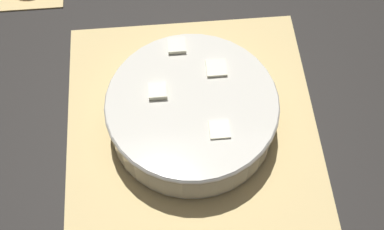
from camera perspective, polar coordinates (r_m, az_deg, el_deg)
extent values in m
plane|color=black|center=(0.87, 0.00, -1.12)|extent=(6.00, 6.00, 0.00)
cube|color=#D6B775|center=(0.87, 0.00, -1.02)|extent=(0.43, 0.40, 0.01)
cube|color=#3D2D19|center=(0.80, 0.90, -9.83)|extent=(0.01, 0.39, 0.00)
cube|color=#3D2D19|center=(0.83, 0.43, -5.23)|extent=(0.01, 0.39, 0.00)
cube|color=#3D2D19|center=(0.87, 0.00, -0.97)|extent=(0.01, 0.39, 0.00)
cube|color=#3D2D19|center=(0.90, -0.40, 2.97)|extent=(0.01, 0.39, 0.00)
cube|color=#3D2D19|center=(0.95, -0.76, 6.57)|extent=(0.01, 0.39, 0.00)
cylinder|color=silver|center=(0.84, 0.00, 0.24)|extent=(0.26, 0.26, 0.07)
torus|color=silver|center=(0.81, 0.00, 1.23)|extent=(0.27, 0.27, 0.01)
cylinder|color=#F7EFC6|center=(0.87, -6.67, 2.06)|extent=(0.03, 0.03, 0.01)
cylinder|color=#F7EFC6|center=(0.80, -3.70, -3.12)|extent=(0.03, 0.03, 0.01)
cylinder|color=#F7EFC6|center=(0.83, -5.75, 2.54)|extent=(0.02, 0.02, 0.01)
cylinder|color=#F7EFC6|center=(0.86, 4.58, 0.92)|extent=(0.03, 0.03, 0.01)
cylinder|color=#F7EFC6|center=(0.87, -2.10, 3.70)|extent=(0.03, 0.03, 0.01)
cylinder|color=#F7EFC6|center=(0.83, 0.32, 0.02)|extent=(0.03, 0.03, 0.01)
cylinder|color=#F7EFC6|center=(0.80, 0.95, -3.46)|extent=(0.03, 0.03, 0.01)
cylinder|color=#F7EFC6|center=(0.83, -2.21, 0.40)|extent=(0.03, 0.03, 0.01)
cylinder|color=#F7EFC6|center=(0.90, 3.84, 4.29)|extent=(0.03, 0.03, 0.01)
cube|color=beige|center=(0.84, 2.91, 0.49)|extent=(0.03, 0.03, 0.03)
cube|color=beige|center=(0.82, -3.65, 2.20)|extent=(0.03, 0.03, 0.03)
cube|color=beige|center=(0.83, -4.36, -1.77)|extent=(0.02, 0.02, 0.02)
cube|color=beige|center=(0.87, -1.62, 6.95)|extent=(0.03, 0.03, 0.03)
cube|color=beige|center=(0.79, -3.59, -5.32)|extent=(0.03, 0.03, 0.03)
cube|color=beige|center=(0.84, -6.67, -0.07)|extent=(0.03, 0.03, 0.03)
cube|color=beige|center=(0.83, 1.15, -1.80)|extent=(0.02, 0.02, 0.02)
cube|color=beige|center=(0.85, 2.57, 4.50)|extent=(0.03, 0.03, 0.03)
cube|color=beige|center=(0.89, -0.53, 5.06)|extent=(0.02, 0.02, 0.02)
cube|color=beige|center=(0.79, 2.92, -2.02)|extent=(0.03, 0.03, 0.03)
cube|color=beige|center=(0.80, 1.85, -5.80)|extent=(0.03, 0.03, 0.03)
cube|color=beige|center=(0.83, -5.42, -3.90)|extent=(0.03, 0.03, 0.03)
cube|color=beige|center=(0.85, -4.18, 0.07)|extent=(0.02, 0.02, 0.02)
cube|color=beige|center=(0.82, 6.84, -1.11)|extent=(0.02, 0.02, 0.02)
ellipsoid|color=#F9A338|center=(0.89, -3.84, 4.40)|extent=(0.03, 0.02, 0.01)
ellipsoid|color=#F9A338|center=(0.84, 7.07, 2.11)|extent=(0.03, 0.02, 0.01)
ellipsoid|color=#F9A338|center=(0.88, 0.69, 2.99)|extent=(0.03, 0.02, 0.01)
ellipsoid|color=red|center=(0.86, -5.46, 3.52)|extent=(0.03, 0.02, 0.01)
ellipsoid|color=#F9A338|center=(0.82, -5.28, -0.14)|extent=(0.03, 0.02, 0.01)
ellipsoid|color=red|center=(0.88, 1.54, 6.58)|extent=(0.03, 0.01, 0.01)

